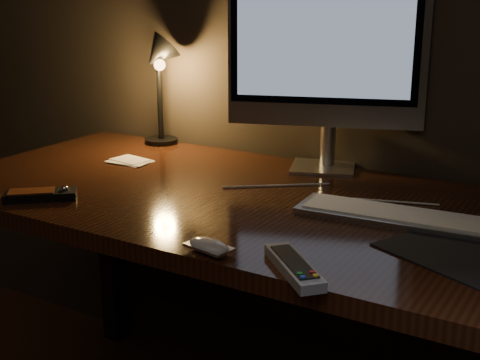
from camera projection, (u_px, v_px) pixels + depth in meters
The scene contains 10 objects.
desk at pixel (264, 238), 1.68m from camera, with size 1.60×0.75×0.75m.
monitor at pixel (326, 50), 1.73m from camera, with size 0.50×0.21×0.54m.
keyboard at pixel (405, 217), 1.42m from camera, with size 0.47×0.13×0.02m, color silver.
mousepad at pixel (468, 254), 1.25m from camera, with size 0.28×0.23×0.00m, color black.
mouse at pixel (209, 248), 1.26m from camera, with size 0.09×0.05×0.02m, color white.
media_remote at pixel (40, 195), 1.57m from camera, with size 0.16×0.15×0.03m.
tv_remote at pixel (294, 266), 1.17m from camera, with size 0.17×0.16×0.02m.
papers at pixel (130, 161), 1.90m from camera, with size 0.12×0.08×0.01m, color white.
desk_lamp at pixel (159, 70), 2.02m from camera, with size 0.17×0.18×0.35m.
cable at pixel (326, 194), 1.60m from camera, with size 0.00×0.00×0.52m, color white.
Camera 1 is at (0.76, 0.54, 1.24)m, focal length 50.00 mm.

